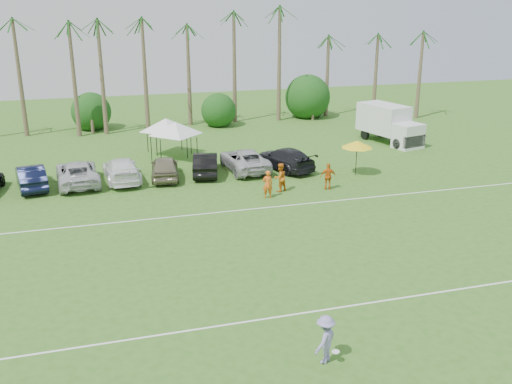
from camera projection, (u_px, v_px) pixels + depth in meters
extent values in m
plane|color=#37661E|center=(285.00, 347.00, 20.25)|extent=(120.00, 120.00, 0.00)
cube|color=white|center=(268.00, 318.00, 22.07)|extent=(80.00, 0.10, 0.01)
cube|color=white|center=(207.00, 214.00, 33.01)|extent=(80.00, 0.10, 0.01)
cone|color=brown|center=(17.00, 81.00, 50.14)|extent=(0.44, 0.44, 10.00)
cone|color=brown|center=(64.00, 74.00, 51.04)|extent=(0.44, 0.44, 11.00)
cone|color=brown|center=(112.00, 89.00, 52.56)|extent=(0.44, 0.44, 8.00)
cone|color=brown|center=(155.00, 82.00, 53.45)|extent=(0.44, 0.44, 9.00)
cone|color=brown|center=(197.00, 75.00, 54.35)|extent=(0.44, 0.44, 10.00)
cone|color=brown|center=(237.00, 69.00, 55.24)|extent=(0.44, 0.44, 11.00)
cone|color=brown|center=(286.00, 82.00, 57.03)|extent=(0.44, 0.44, 8.00)
cone|color=brown|center=(332.00, 76.00, 58.18)|extent=(0.44, 0.44, 9.00)
cone|color=brown|center=(377.00, 69.00, 59.33)|extent=(0.44, 0.44, 10.00)
cone|color=brown|center=(411.00, 63.00, 60.23)|extent=(0.44, 0.44, 11.00)
cylinder|color=brown|center=(92.00, 123.00, 54.00)|extent=(0.30, 0.30, 1.40)
sphere|color=#124112|center=(91.00, 112.00, 53.65)|extent=(4.00, 4.00, 4.00)
cylinder|color=brown|center=(216.00, 117.00, 57.15)|extent=(0.30, 0.30, 1.40)
sphere|color=#124112|center=(216.00, 106.00, 56.80)|extent=(4.00, 4.00, 4.00)
cylinder|color=brown|center=(309.00, 112.00, 59.77)|extent=(0.30, 0.30, 1.40)
sphere|color=#124112|center=(310.00, 101.00, 59.42)|extent=(4.00, 4.00, 4.00)
imported|color=orange|center=(268.00, 184.00, 35.41)|extent=(0.69, 0.50, 1.77)
imported|color=orange|center=(280.00, 177.00, 36.61)|extent=(1.10, 0.99, 1.87)
imported|color=orange|center=(328.00, 176.00, 37.00)|extent=(1.11, 0.67, 1.76)
cube|color=white|center=(383.00, 118.00, 49.73)|extent=(3.46, 4.93, 2.43)
cube|color=white|center=(408.00, 136.00, 47.50)|extent=(2.60, 2.25, 2.04)
cube|color=black|center=(414.00, 141.00, 47.00)|extent=(2.24, 0.84, 0.97)
cube|color=#E5590C|center=(393.00, 122.00, 50.46)|extent=(0.41, 1.51, 0.87)
cylinder|color=black|center=(397.00, 144.00, 47.38)|extent=(0.50, 0.92, 0.87)
cylinder|color=black|center=(414.00, 141.00, 48.31)|extent=(0.50, 0.92, 0.87)
cylinder|color=black|center=(365.00, 134.00, 50.71)|extent=(0.50, 0.92, 0.87)
cylinder|color=black|center=(381.00, 132.00, 51.64)|extent=(0.50, 0.92, 0.87)
cylinder|color=black|center=(151.00, 148.00, 43.67)|extent=(0.06, 0.06, 1.98)
cylinder|color=black|center=(187.00, 146.00, 44.40)|extent=(0.06, 0.06, 1.98)
cylinder|color=black|center=(147.00, 140.00, 46.20)|extent=(0.06, 0.06, 1.98)
cylinder|color=black|center=(181.00, 138.00, 46.92)|extent=(0.06, 0.06, 1.98)
pyramid|color=white|center=(166.00, 118.00, 44.67)|extent=(4.28, 4.28, 0.99)
cylinder|color=black|center=(161.00, 152.00, 42.50)|extent=(0.06, 0.06, 1.96)
cylinder|color=black|center=(197.00, 150.00, 43.22)|extent=(0.06, 0.06, 1.96)
cylinder|color=black|center=(157.00, 144.00, 45.01)|extent=(0.06, 0.06, 1.96)
cylinder|color=black|center=(191.00, 142.00, 45.73)|extent=(0.06, 0.06, 1.96)
pyramid|color=white|center=(175.00, 122.00, 43.49)|extent=(4.24, 4.24, 0.98)
cylinder|color=black|center=(356.00, 160.00, 40.05)|extent=(0.05, 0.05, 2.23)
cone|color=yellow|center=(357.00, 144.00, 39.69)|extent=(2.23, 2.23, 0.51)
imported|color=#8E86BE|center=(325.00, 339.00, 19.17)|extent=(1.28, 1.21, 1.74)
cylinder|color=white|center=(336.00, 352.00, 19.20)|extent=(0.27, 0.27, 0.03)
imported|color=black|center=(31.00, 177.00, 37.29)|extent=(2.47, 5.00, 1.57)
imported|color=silver|center=(77.00, 173.00, 38.13)|extent=(3.06, 5.86, 1.57)
imported|color=white|center=(122.00, 170.00, 38.86)|extent=(2.54, 5.55, 1.57)
imported|color=#7D745A|center=(165.00, 167.00, 39.36)|extent=(2.39, 4.81, 1.57)
imported|color=black|center=(205.00, 163.00, 40.35)|extent=(2.64, 5.02, 1.57)
imported|color=#BABABB|center=(244.00, 160.00, 41.27)|extent=(2.88, 5.78, 1.57)
imported|color=black|center=(285.00, 159.00, 41.56)|extent=(3.70, 5.83, 1.57)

